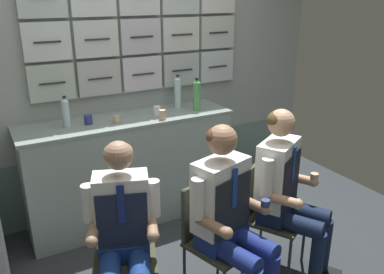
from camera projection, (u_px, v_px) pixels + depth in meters
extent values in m
cube|color=#9BA3A1|center=(127.00, 101.00, 3.83)|extent=(4.20, 0.06, 2.15)
cube|color=slate|center=(132.00, 174.00, 4.06)|extent=(4.12, 0.01, 0.64)
cube|color=#B2C0B5|center=(52.00, 82.00, 3.38)|extent=(0.38, 0.06, 0.31)
cylinder|color=#202728|center=(52.00, 83.00, 3.35)|extent=(0.21, 0.01, 0.01)
cube|color=#B3B4B2|center=(99.00, 78.00, 3.57)|extent=(0.38, 0.06, 0.31)
cylinder|color=#27222A|center=(100.00, 78.00, 3.54)|extent=(0.21, 0.01, 0.01)
cube|color=silver|center=(142.00, 73.00, 3.76)|extent=(0.38, 0.06, 0.31)
cylinder|color=#27232D|center=(144.00, 74.00, 3.73)|extent=(0.21, 0.01, 0.01)
cube|color=#ACB5B5|center=(181.00, 69.00, 3.95)|extent=(0.38, 0.06, 0.31)
cylinder|color=#1E1D2E|center=(183.00, 70.00, 3.91)|extent=(0.21, 0.01, 0.01)
cube|color=silver|center=(216.00, 66.00, 4.13)|extent=(0.38, 0.06, 0.31)
cylinder|color=#252226|center=(218.00, 67.00, 4.10)|extent=(0.21, 0.01, 0.01)
cube|color=silver|center=(47.00, 41.00, 3.27)|extent=(0.38, 0.06, 0.31)
cylinder|color=black|center=(47.00, 42.00, 3.24)|extent=(0.21, 0.01, 0.01)
cube|color=silver|center=(96.00, 39.00, 3.45)|extent=(0.38, 0.06, 0.31)
cylinder|color=#2A242A|center=(97.00, 39.00, 3.42)|extent=(0.21, 0.01, 0.01)
cube|color=#B9B8C4|center=(140.00, 36.00, 3.64)|extent=(0.38, 0.06, 0.31)
cylinder|color=#21252D|center=(142.00, 37.00, 3.61)|extent=(0.21, 0.01, 0.01)
cube|color=silver|center=(180.00, 34.00, 3.83)|extent=(0.38, 0.06, 0.31)
cylinder|color=black|center=(182.00, 34.00, 3.80)|extent=(0.21, 0.01, 0.01)
cube|color=#B8C1B9|center=(217.00, 32.00, 4.02)|extent=(0.38, 0.06, 0.31)
cylinder|color=black|center=(219.00, 32.00, 3.99)|extent=(0.21, 0.01, 0.01)
cube|color=#95A49F|center=(130.00, 171.00, 3.74)|extent=(1.88, 0.52, 0.97)
cube|color=gray|center=(127.00, 120.00, 3.57)|extent=(1.91, 0.53, 0.03)
cylinder|color=#2D2D33|center=(101.00, 270.00, 2.83)|extent=(0.02, 0.02, 0.42)
cylinder|color=#2D2D33|center=(152.00, 265.00, 2.88)|extent=(0.02, 0.02, 0.42)
cube|color=#373A27|center=(125.00, 257.00, 2.61)|extent=(0.51, 0.51, 0.02)
cube|color=#373A27|center=(123.00, 214.00, 2.72)|extent=(0.36, 0.15, 0.40)
cylinder|color=#2D2D33|center=(96.00, 217.00, 2.68)|extent=(0.02, 0.02, 0.40)
cylinder|color=#2D2D33|center=(150.00, 212.00, 2.73)|extent=(0.02, 0.02, 0.40)
cylinder|color=navy|center=(110.00, 266.00, 2.43)|extent=(0.24, 0.38, 0.13)
cylinder|color=navy|center=(139.00, 263.00, 2.46)|extent=(0.24, 0.38, 0.13)
cube|color=navy|center=(125.00, 248.00, 2.59)|extent=(0.37, 0.30, 0.12)
cube|color=white|center=(122.00, 208.00, 2.51)|extent=(0.38, 0.29, 0.45)
cube|color=#1A223A|center=(122.00, 221.00, 2.43)|extent=(0.30, 0.12, 0.36)
cube|color=navy|center=(121.00, 205.00, 2.38)|extent=(0.04, 0.02, 0.25)
cylinder|color=white|center=(89.00, 203.00, 2.46)|extent=(0.08, 0.08, 0.24)
cylinder|color=#9E785F|center=(93.00, 232.00, 2.42)|extent=(0.14, 0.23, 0.07)
sphere|color=#9E785F|center=(92.00, 242.00, 2.33)|extent=(0.08, 0.08, 0.08)
cylinder|color=white|center=(153.00, 198.00, 2.52)|extent=(0.08, 0.08, 0.24)
cylinder|color=#9E785F|center=(152.00, 227.00, 2.47)|extent=(0.14, 0.23, 0.07)
sphere|color=#9E785F|center=(153.00, 236.00, 2.38)|extent=(0.08, 0.08, 0.08)
sphere|color=#9E785F|center=(118.00, 155.00, 2.39)|extent=(0.18, 0.18, 0.18)
ellipsoid|color=tan|center=(118.00, 152.00, 2.40)|extent=(0.22, 0.21, 0.12)
cylinder|color=#2D2D33|center=(257.00, 271.00, 2.82)|extent=(0.02, 0.02, 0.42)
cylinder|color=#2D2D33|center=(184.00, 271.00, 2.81)|extent=(0.02, 0.02, 0.42)
cylinder|color=#2D2D33|center=(218.00, 249.00, 3.05)|extent=(0.02, 0.02, 0.42)
cube|color=#373A27|center=(221.00, 245.00, 2.74)|extent=(0.50, 0.50, 0.02)
cube|color=#373A27|center=(201.00, 208.00, 2.79)|extent=(0.36, 0.13, 0.40)
cylinder|color=#2D2D33|center=(184.00, 218.00, 2.67)|extent=(0.02, 0.02, 0.40)
cylinder|color=#2D2D33|center=(220.00, 199.00, 2.91)|extent=(0.02, 0.02, 0.40)
cylinder|color=navy|center=(233.00, 255.00, 2.54)|extent=(0.23, 0.41, 0.13)
cylinder|color=navy|center=(251.00, 242.00, 2.67)|extent=(0.23, 0.41, 0.13)
cube|color=navy|center=(222.00, 236.00, 2.72)|extent=(0.39, 0.29, 0.12)
cube|color=white|center=(221.00, 195.00, 2.62)|extent=(0.41, 0.30, 0.49)
cube|color=black|center=(233.00, 206.00, 2.57)|extent=(0.33, 0.11, 0.39)
cube|color=navy|center=(235.00, 188.00, 2.52)|extent=(0.04, 0.02, 0.28)
cylinder|color=white|center=(198.00, 199.00, 2.46)|extent=(0.08, 0.08, 0.27)
cylinder|color=#9E7357|center=(213.00, 226.00, 2.46)|extent=(0.13, 0.26, 0.07)
sphere|color=#9E7357|center=(227.00, 233.00, 2.38)|extent=(0.08, 0.08, 0.08)
cylinder|color=white|center=(241.00, 177.00, 2.75)|extent=(0.08, 0.08, 0.27)
cylinder|color=#9E7357|center=(251.00, 203.00, 2.72)|extent=(0.13, 0.26, 0.07)
sphere|color=#9E7357|center=(265.00, 209.00, 2.64)|extent=(0.08, 0.08, 0.08)
cylinder|color=navy|center=(265.00, 204.00, 2.63)|extent=(0.06, 0.06, 0.06)
sphere|color=#9E7357|center=(222.00, 140.00, 2.49)|extent=(0.19, 0.19, 0.19)
ellipsoid|color=brown|center=(220.00, 136.00, 2.50)|extent=(0.23, 0.22, 0.14)
cylinder|color=#2D2D33|center=(289.00, 263.00, 2.90)|extent=(0.02, 0.02, 0.42)
cylinder|color=#2D2D33|center=(304.00, 238.00, 3.19)|extent=(0.02, 0.02, 0.42)
cylinder|color=#2D2D33|center=(243.00, 248.00, 3.08)|extent=(0.02, 0.02, 0.42)
cylinder|color=#2D2D33|center=(261.00, 226.00, 3.37)|extent=(0.02, 0.02, 0.42)
cube|color=#373A27|center=(276.00, 218.00, 3.06)|extent=(0.55, 0.55, 0.02)
cube|color=#373A27|center=(254.00, 188.00, 3.08)|extent=(0.33, 0.21, 0.40)
cylinder|color=#2D2D33|center=(246.00, 198.00, 2.93)|extent=(0.02, 0.02, 0.40)
cylinder|color=#2D2D33|center=(264.00, 179.00, 3.22)|extent=(0.02, 0.02, 0.40)
cube|color=black|center=(326.00, 272.00, 3.08)|extent=(0.19, 0.24, 0.06)
cylinder|color=#121E39|center=(317.00, 258.00, 2.86)|extent=(0.10, 0.10, 0.41)
cylinder|color=#121E39|center=(324.00, 245.00, 3.02)|extent=(0.10, 0.10, 0.41)
cylinder|color=#121E39|center=(296.00, 224.00, 2.87)|extent=(0.31, 0.40, 0.13)
cylinder|color=#121E39|center=(304.00, 212.00, 3.03)|extent=(0.31, 0.40, 0.13)
cube|color=#121E39|center=(277.00, 210.00, 3.03)|extent=(0.40, 0.35, 0.12)
cube|color=white|center=(277.00, 173.00, 2.94)|extent=(0.42, 0.36, 0.49)
cube|color=black|center=(291.00, 181.00, 2.90)|extent=(0.30, 0.18, 0.40)
cube|color=navy|center=(294.00, 165.00, 2.85)|extent=(0.04, 0.03, 0.28)
cylinder|color=white|center=(267.00, 177.00, 2.75)|extent=(0.08, 0.08, 0.27)
cylinder|color=tan|center=(282.00, 200.00, 2.76)|extent=(0.18, 0.25, 0.07)
sphere|color=tan|center=(298.00, 204.00, 2.71)|extent=(0.08, 0.08, 0.08)
cylinder|color=white|center=(287.00, 156.00, 3.09)|extent=(0.08, 0.08, 0.27)
cylinder|color=tan|center=(299.00, 179.00, 3.08)|extent=(0.18, 0.25, 0.07)
sphere|color=tan|center=(314.00, 182.00, 3.02)|extent=(0.08, 0.08, 0.08)
cylinder|color=tan|center=(314.00, 177.00, 3.01)|extent=(0.06, 0.06, 0.06)
sphere|color=tan|center=(281.00, 123.00, 2.81)|extent=(0.20, 0.20, 0.20)
ellipsoid|color=#4F3E21|center=(279.00, 120.00, 2.81)|extent=(0.25, 0.25, 0.14)
cylinder|color=#51A454|center=(197.00, 96.00, 3.77)|extent=(0.07, 0.07, 0.27)
cone|color=#51A454|center=(197.00, 81.00, 3.72)|extent=(0.07, 0.07, 0.02)
cylinder|color=black|center=(197.00, 79.00, 3.71)|extent=(0.03, 0.03, 0.02)
cylinder|color=silver|center=(178.00, 94.00, 3.85)|extent=(0.06, 0.06, 0.28)
cone|color=silver|center=(178.00, 78.00, 3.80)|extent=(0.06, 0.06, 0.02)
cylinder|color=black|center=(178.00, 76.00, 3.79)|extent=(0.03, 0.03, 0.02)
cylinder|color=silver|center=(66.00, 114.00, 3.30)|extent=(0.06, 0.06, 0.22)
cone|color=silver|center=(64.00, 100.00, 3.26)|extent=(0.06, 0.06, 0.02)
cylinder|color=black|center=(64.00, 97.00, 3.25)|extent=(0.03, 0.03, 0.02)
cylinder|color=#D0AA87|center=(162.00, 115.00, 3.52)|extent=(0.06, 0.06, 0.09)
cylinder|color=#382114|center=(162.00, 111.00, 3.50)|extent=(0.05, 0.05, 0.01)
cylinder|color=tan|center=(117.00, 119.00, 3.43)|extent=(0.06, 0.06, 0.06)
cylinder|color=#382114|center=(116.00, 117.00, 3.42)|extent=(0.05, 0.05, 0.01)
cylinder|color=navy|center=(88.00, 120.00, 3.39)|extent=(0.07, 0.07, 0.08)
cylinder|color=#382114|center=(88.00, 116.00, 3.38)|extent=(0.06, 0.06, 0.01)
cylinder|color=white|center=(157.00, 111.00, 3.63)|extent=(0.06, 0.06, 0.09)
cylinder|color=#382114|center=(157.00, 107.00, 3.62)|extent=(0.05, 0.05, 0.01)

